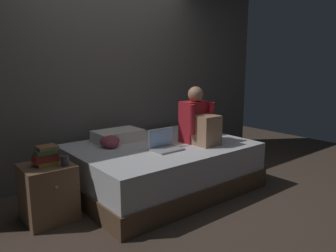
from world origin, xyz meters
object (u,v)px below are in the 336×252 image
bed (161,166)px  nightstand (48,192)px  clothes_pile (110,142)px  book_stack (46,156)px  person_sitting (199,122)px  laptop (165,145)px  pillow (118,135)px  mug (65,161)px

bed → nightstand: nightstand is taller
nightstand → clothes_pile: size_ratio=2.26×
book_stack → clothes_pile: 0.80m
bed → book_stack: bearing=177.7°
person_sitting → laptop: 0.53m
pillow → book_stack: 1.07m
person_sitting → mug: person_sitting is taller
laptop → clothes_pile: size_ratio=1.36×
person_sitting → clothes_pile: bearing=152.0°
mug → pillow: bearing=31.3°
bed → mug: bearing=-176.3°
book_stack → laptop: bearing=-12.8°
book_stack → nightstand: bearing=-138.4°
laptop → book_stack: size_ratio=1.50×
book_stack → clothes_pile: book_stack is taller
clothes_pile → pillow: bearing=43.0°
bed → mug: size_ratio=22.22×
nightstand → mug: 0.36m
laptop → book_stack: (-1.17, 0.27, 0.03)m
person_sitting → laptop: (-0.49, 0.01, -0.20)m
bed → pillow: bearing=124.2°
book_stack → clothes_pile: bearing=14.4°
bed → person_sitting: bearing=-31.5°
mug → bed: bearing=3.7°
laptop → bed: bearing=61.4°
person_sitting → pillow: person_sitting is taller
person_sitting → mug: size_ratio=7.28×
mug → clothes_pile: bearing=26.5°
pillow → mug: size_ratio=6.22×
laptop → mug: 1.06m
bed → clothes_pile: size_ratio=8.52×
bed → book_stack: book_stack is taller
mug → clothes_pile: size_ratio=0.38×
person_sitting → laptop: size_ratio=2.05×
book_stack → mug: 0.18m
person_sitting → mug: (-1.54, 0.15, -0.20)m
laptop → clothes_pile: bearing=131.0°
pillow → book_stack: book_stack is taller
mug → laptop: bearing=-7.7°
pillow → laptop: bearing=-74.3°
bed → nightstand: size_ratio=3.76×
nightstand → laptop: 1.25m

